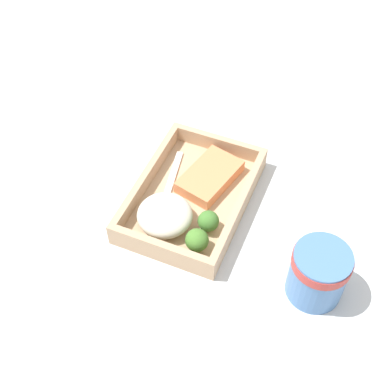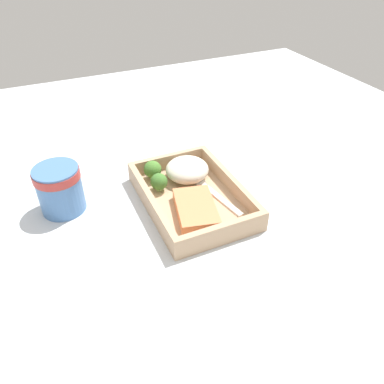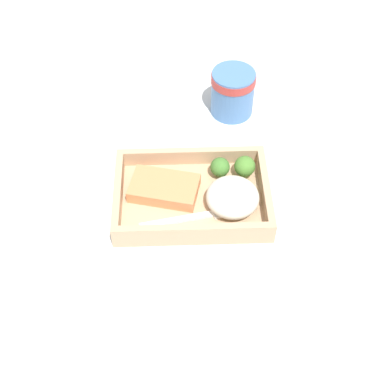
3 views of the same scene
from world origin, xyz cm
name	(u,v)px [view 2 (image 2 of 3)]	position (x,y,z in cm)	size (l,w,h in cm)	color
ground_plane	(192,207)	(0.00, 0.00, -1.00)	(160.00, 160.00, 2.00)	silver
takeout_tray	(192,200)	(0.00, 0.00, 0.60)	(26.13, 18.04, 1.20)	tan
tray_rim	(192,192)	(0.00, 0.00, 2.74)	(26.13, 18.04, 3.08)	tan
salmon_fillet	(196,209)	(-4.71, 1.35, 2.33)	(11.44, 6.99, 2.25)	#E38454
mashed_potatoes	(187,170)	(6.69, -1.92, 3.39)	(8.91, 8.99, 4.37)	silver
broccoli_floret_1	(159,182)	(5.06, 4.94, 3.29)	(3.44, 3.44, 3.88)	#7C995D
broccoli_floret_2	(153,170)	(9.35, 4.74, 3.55)	(3.69, 3.69, 4.28)	#88AA60
fork	(212,192)	(0.04, -4.36, 1.42)	(15.83, 4.55, 0.44)	white
paper_cup	(59,187)	(8.68, 23.37, 5.17)	(8.59, 8.59, 9.24)	#4975AF
receipt_slip	(145,149)	(23.97, 1.72, 0.12)	(9.36, 15.21, 0.24)	white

